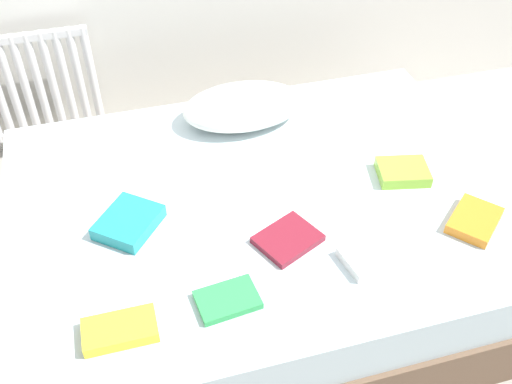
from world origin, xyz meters
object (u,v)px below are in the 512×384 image
at_px(textbook_white, 371,256).
at_px(textbook_yellow, 120,330).
at_px(textbook_teal, 129,222).
at_px(textbook_green, 228,300).
at_px(bed, 259,240).
at_px(pillow, 243,106).
at_px(textbook_maroon, 288,239).
at_px(radiator, 33,87).
at_px(textbook_lime, 403,172).
at_px(textbook_orange, 475,220).

distance_m(textbook_white, textbook_yellow, 0.88).
bearing_deg(textbook_teal, textbook_green, -108.66).
xyz_separation_m(textbook_white, textbook_yellow, (-0.88, -0.07, 0.00)).
xyz_separation_m(bed, pillow, (0.07, 0.52, 0.33)).
relative_size(textbook_teal, textbook_green, 1.12).
bearing_deg(textbook_white, bed, 114.25).
bearing_deg(textbook_maroon, textbook_yellow, 175.43).
height_order(radiator, textbook_teal, radiator).
height_order(textbook_green, textbook_lime, textbook_lime).
bearing_deg(textbook_orange, textbook_lime, 72.14).
bearing_deg(textbook_maroon, textbook_teal, 132.10).
bearing_deg(textbook_maroon, textbook_white, -57.46).
xyz_separation_m(textbook_white, textbook_green, (-0.53, -0.04, -0.01)).
height_order(radiator, textbook_green, radiator).
distance_m(textbook_lime, textbook_orange, 0.35).
bearing_deg(textbook_green, radiator, 104.64).
bearing_deg(textbook_orange, textbook_teal, 124.26).
relative_size(textbook_green, textbook_orange, 0.95).
distance_m(bed, textbook_yellow, 0.82).
distance_m(textbook_orange, textbook_maroon, 0.70).
bearing_deg(textbook_yellow, textbook_orange, 5.97).
distance_m(textbook_yellow, textbook_orange, 1.33).
height_order(textbook_lime, textbook_maroon, textbook_lime).
bearing_deg(textbook_teal, textbook_lime, -51.04).
distance_m(textbook_white, textbook_teal, 0.89).
bearing_deg(textbook_green, textbook_orange, -0.18).
bearing_deg(textbook_green, textbook_yellow, 178.59).
height_order(textbook_green, textbook_maroon, same).
relative_size(pillow, textbook_yellow, 2.36).
xyz_separation_m(bed, textbook_white, (0.29, -0.42, 0.27)).
height_order(pillow, textbook_lime, pillow).
height_order(bed, textbook_orange, textbook_orange).
bearing_deg(textbook_maroon, bed, 72.05).
bearing_deg(pillow, textbook_yellow, -123.32).
xyz_separation_m(textbook_orange, textbook_maroon, (-0.70, 0.10, -0.01)).
relative_size(textbook_teal, textbook_maroon, 1.05).
height_order(textbook_teal, textbook_orange, textbook_teal).
bearing_deg(textbook_yellow, pillow, 56.99).
xyz_separation_m(radiator, textbook_lime, (1.47, -1.24, 0.10)).
distance_m(radiator, textbook_white, 2.00).
height_order(textbook_lime, textbook_orange, textbook_lime).
distance_m(pillow, textbook_white, 0.97).
relative_size(textbook_teal, textbook_lime, 1.13).
distance_m(pillow, textbook_yellow, 1.21).
relative_size(bed, radiator, 3.06).
bearing_deg(textbook_yellow, textbook_lime, 21.20).
bearing_deg(textbook_yellow, textbook_green, 5.06).
height_order(textbook_green, textbook_orange, textbook_orange).
bearing_deg(bed, textbook_yellow, -140.26).
bearing_deg(textbook_lime, textbook_maroon, -146.70).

